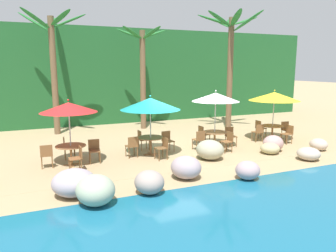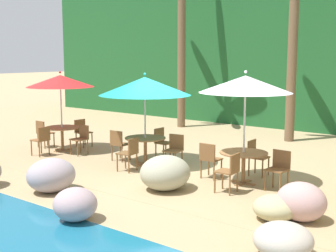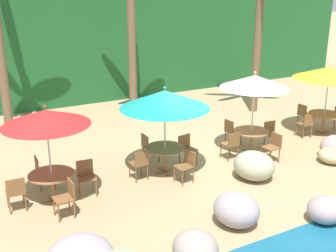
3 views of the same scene
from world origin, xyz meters
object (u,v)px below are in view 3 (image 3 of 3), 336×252
at_px(chair_red_right, 67,196).
at_px(dining_table_white, 251,135).
at_px(chair_red_inland, 42,170).
at_px(dining_table_red, 52,179).
at_px(dining_table_yellow, 324,117).
at_px(chair_yellow_left, 306,123).
at_px(chair_white_right, 273,145).
at_px(umbrella_yellow, 329,73).
at_px(umbrella_teal, 165,99).
at_px(chair_red_seaward, 86,175).
at_px(chair_red_left, 16,191).
at_px(umbrella_red, 46,118).
at_px(dining_table_teal, 165,152).
at_px(chair_teal_right, 186,164).
at_px(chair_white_left, 232,144).
at_px(chair_white_seaward, 271,133).
at_px(chair_teal_seaward, 186,147).
at_px(chair_yellow_inland, 304,114).
at_px(umbrella_white, 255,82).
at_px(chair_teal_inland, 148,146).
at_px(chair_white_inland, 231,130).
at_px(chair_teal_left, 140,163).
at_px(palm_tree_second, 131,19).

relative_size(chair_red_right, dining_table_white, 0.79).
bearing_deg(chair_red_inland, dining_table_red, -86.46).
relative_size(dining_table_yellow, chair_yellow_left, 1.26).
distance_m(dining_table_yellow, chair_yellow_left, 0.86).
height_order(chair_white_right, umbrella_yellow, umbrella_yellow).
distance_m(dining_table_red, umbrella_teal, 3.55).
xyz_separation_m(chair_red_seaward, chair_red_left, (-1.71, -0.08, 0.00)).
relative_size(chair_red_right, chair_white_right, 1.00).
xyz_separation_m(umbrella_red, dining_table_teal, (3.20, 0.22, -1.54)).
xyz_separation_m(dining_table_teal, chair_teal_right, (0.21, -0.83, -0.10)).
bearing_deg(chair_white_left, dining_table_yellow, 4.74).
bearing_deg(chair_white_seaward, chair_red_inland, 174.86).
distance_m(chair_teal_seaward, chair_yellow_inland, 5.59).
bearing_deg(chair_yellow_left, umbrella_white, -175.31).
relative_size(chair_red_right, chair_teal_inland, 1.00).
height_order(chair_red_right, chair_white_right, same).
height_order(chair_teal_right, chair_yellow_inland, same).
bearing_deg(umbrella_red, chair_white_inland, 9.45).
distance_m(umbrella_red, umbrella_teal, 3.21).
relative_size(dining_table_red, chair_teal_left, 1.26).
relative_size(chair_teal_seaward, chair_white_inland, 1.00).
bearing_deg(chair_teal_seaward, chair_white_left, -15.94).
bearing_deg(chair_teal_left, dining_table_teal, 10.63).
xyz_separation_m(dining_table_red, umbrella_teal, (3.20, 0.22, 1.50)).
bearing_deg(chair_yellow_left, chair_teal_left, -177.14).
height_order(chair_red_inland, umbrella_white, umbrella_white).
bearing_deg(umbrella_white, chair_white_left, -171.55).
height_order(umbrella_teal, umbrella_yellow, umbrella_yellow).
distance_m(chair_red_right, chair_yellow_inland, 9.67).
distance_m(chair_red_left, chair_white_left, 6.23).
distance_m(dining_table_red, chair_teal_right, 3.47).
height_order(dining_table_red, chair_yellow_left, chair_yellow_left).
height_order(chair_teal_seaward, chair_teal_inland, same).
xyz_separation_m(chair_white_seaward, chair_yellow_inland, (2.48, 1.04, 0.00)).
distance_m(chair_white_inland, chair_white_left, 1.20).
xyz_separation_m(chair_red_seaward, dining_table_white, (5.37, 0.15, 0.10)).
bearing_deg(chair_red_right, chair_white_right, 1.59).
bearing_deg(chair_teal_seaward, dining_table_teal, -165.68).
height_order(dining_table_yellow, palm_tree_second, palm_tree_second).
height_order(umbrella_red, chair_teal_inland, umbrella_red).
height_order(chair_red_inland, chair_yellow_inland, same).
relative_size(chair_red_left, palm_tree_second, 0.15).
bearing_deg(chair_teal_right, chair_white_left, 18.45).
distance_m(umbrella_red, chair_white_right, 6.61).
bearing_deg(dining_table_yellow, chair_teal_inland, 174.19).
xyz_separation_m(chair_red_seaward, chair_white_seaward, (6.22, 0.19, 0.00)).
distance_m(umbrella_teal, chair_teal_left, 1.82).
relative_size(chair_red_inland, chair_yellow_left, 1.00).
distance_m(chair_teal_left, palm_tree_second, 7.14).
bearing_deg(chair_red_right, chair_red_inland, 95.97).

